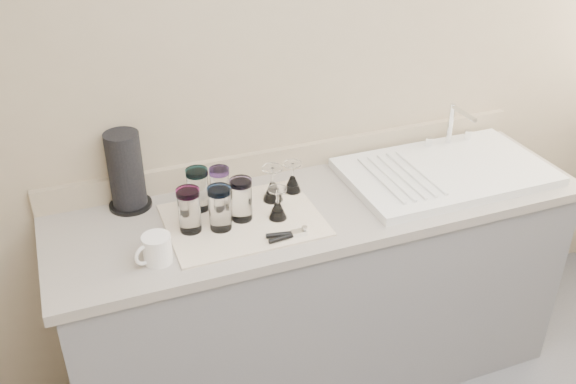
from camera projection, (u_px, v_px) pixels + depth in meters
name	position (u px, v px, depth m)	size (l,w,h in m)	color
counter_unit	(319.00, 293.00, 2.67)	(2.06, 0.62, 0.90)	slate
sink_unit	(446.00, 171.00, 2.61)	(0.82, 0.50, 0.22)	white
dish_towel	(243.00, 220.00, 2.32)	(0.55, 0.42, 0.01)	white
tumbler_cyan	(198.00, 189.00, 2.34)	(0.08, 0.08, 0.16)	white
tumbler_purple	(220.00, 186.00, 2.37)	(0.08, 0.08, 0.15)	white
tumbler_magenta	(189.00, 210.00, 2.22)	(0.08, 0.08, 0.16)	white
tumbler_blue	(220.00, 208.00, 2.23)	(0.08, 0.08, 0.16)	white
tumbler_lavender	(241.00, 199.00, 2.28)	(0.08, 0.08, 0.16)	white
goblet_back_left	(273.00, 189.00, 2.42)	(0.08, 0.08, 0.14)	white
goblet_back_right	(293.00, 182.00, 2.47)	(0.07, 0.07, 0.12)	white
goblet_front_left	(278.00, 208.00, 2.31)	(0.07, 0.07, 0.12)	white
can_opener	(287.00, 235.00, 2.22)	(0.14, 0.05, 0.02)	silver
white_mug	(156.00, 249.00, 2.09)	(0.14, 0.13, 0.10)	white
paper_towel_roll	(126.00, 172.00, 2.34)	(0.16, 0.16, 0.30)	black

